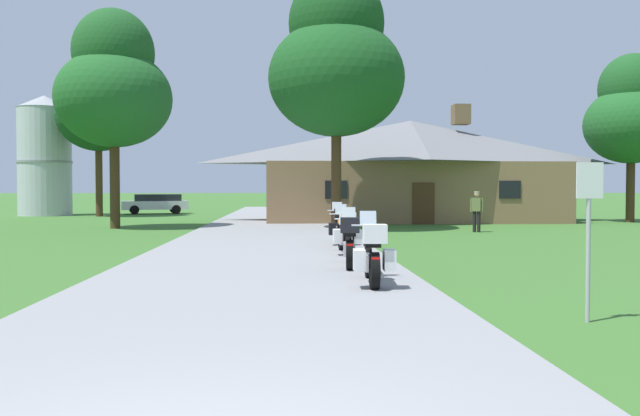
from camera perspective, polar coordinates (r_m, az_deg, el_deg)
The scene contains 15 objects.
ground_plane at distance 23.74m, azimuth -4.55°, elevation -2.60°, with size 500.00×500.00×0.00m, color #386628.
asphalt_driveway at distance 21.74m, azimuth -4.68°, elevation -2.92°, with size 6.40×80.00×0.06m, color gray.
motorcycle_blue_nearest_to_camera at distance 11.53m, azimuth 4.69°, elevation -4.16°, with size 0.78×2.08×1.30m.
motorcycle_yellow_second_in_row at distance 14.19m, azimuth 2.63°, elevation -3.01°, with size 0.67×2.08×1.30m.
motorcycle_orange_third_in_row at distance 17.04m, azimuth 2.27°, elevation -2.25°, with size 0.73×2.08×1.30m.
motorcycle_orange_farthest_in_row at distance 19.99m, azimuth 1.75°, elevation -1.66°, with size 0.72×2.08×1.30m.
stone_lodge at distance 35.81m, azimuth 8.06°, elevation 3.43°, with size 16.67×7.25×6.46m.
bystander_olive_shirt_near_lodge at distance 27.08m, azimuth 13.80°, elevation -0.10°, with size 0.48×0.37×1.69m.
metal_signpost_roadside at distance 9.24m, azimuth 22.85°, elevation -1.12°, with size 0.36×0.06×2.14m.
tree_left_far at distance 44.00m, azimuth -19.16°, elevation 8.52°, with size 5.27×5.27×10.55m.
tree_by_lodge_front at distance 28.33m, azimuth 1.47°, elevation 12.86°, with size 5.90×5.90×11.14m.
tree_right_of_lodge at distance 38.13m, azimuth 26.03°, elevation 7.54°, with size 4.86×4.86×8.97m.
tree_left_near at distance 30.57m, azimuth -17.91°, elevation 10.40°, with size 5.15×5.15×9.83m.
metal_silo_distant at distance 46.67m, azimuth -23.34°, elevation 4.32°, with size 3.52×3.52×8.03m.
parked_white_suv_far_left at distance 47.24m, azimuth -14.45°, elevation 0.44°, with size 4.92×2.98×1.40m.
Camera 1 is at (0.56, -3.66, 1.79)m, focal length 35.88 mm.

